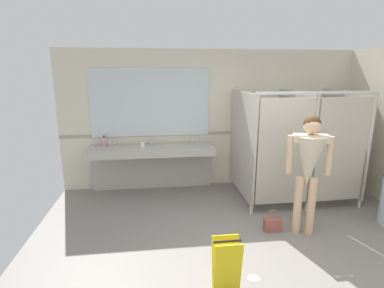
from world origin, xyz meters
TOP-DOWN VIEW (x-y plane):
  - ground_plane at (0.00, 0.00)m, footprint 5.96×5.81m
  - wall_back at (0.00, 2.66)m, footprint 5.96×0.12m
  - wall_back_tile_band at (0.00, 2.60)m, footprint 5.96×0.01m
  - vanity_counter at (-1.29, 2.40)m, footprint 2.30×0.54m
  - mirror_panel at (-1.29, 2.59)m, footprint 2.20×0.02m
  - bathroom_stalls at (1.22, 1.68)m, footprint 1.95×1.43m
  - person_standing at (0.81, 0.56)m, footprint 0.57×0.49m
  - handbag at (0.41, 0.66)m, footprint 0.25×0.11m
  - soap_dispenser at (-2.15, 2.48)m, footprint 0.07×0.07m
  - paper_cup at (-1.45, 2.28)m, footprint 0.07×0.07m
  - wet_floor_sign at (-0.55, -0.47)m, footprint 0.28×0.19m
  - floor_drain_cover at (-0.19, -0.28)m, footprint 0.14×0.14m

SIDE VIEW (x-z plane):
  - ground_plane at x=0.00m, z-range -0.10..0.00m
  - floor_drain_cover at x=-0.19m, z-range 0.00..0.01m
  - handbag at x=0.41m, z-range -0.05..0.27m
  - wet_floor_sign at x=-0.55m, z-range 0.01..0.63m
  - vanity_counter at x=-1.29m, z-range 0.15..1.14m
  - paper_cup at x=-1.45m, z-range 0.88..0.98m
  - soap_dispenser at x=-2.15m, z-range 0.87..1.07m
  - bathroom_stalls at x=1.22m, z-range 0.05..1.98m
  - wall_back_tile_band at x=0.00m, z-range 1.02..1.08m
  - person_standing at x=0.81m, z-range 0.22..1.90m
  - wall_back at x=0.00m, z-range 0.00..2.63m
  - mirror_panel at x=-1.29m, z-range 1.03..2.29m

